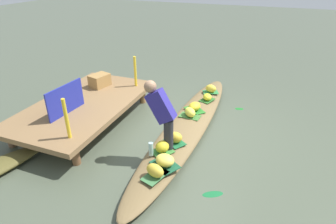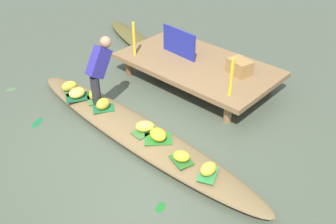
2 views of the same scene
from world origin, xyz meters
TOP-DOWN VIEW (x-y plane):
  - canal_water at (0.00, 0.00)m, footprint 40.00×40.00m
  - dock_platform at (-0.41, 2.14)m, footprint 3.20×1.80m
  - vendor_boat at (0.00, 0.00)m, footprint 5.26×0.87m
  - moored_boat at (-2.84, 2.66)m, footprint 2.79×1.35m
  - leaf_mat_0 at (0.22, 0.02)m, footprint 0.28×0.44m
  - banana_bunch_0 at (0.22, 0.02)m, footprint 0.35×0.35m
  - leaf_mat_1 at (1.57, -0.08)m, footprint 0.36×0.43m
  - banana_bunch_1 at (1.57, -0.08)m, footprint 0.22×0.29m
  - leaf_mat_2 at (1.11, -0.11)m, footprint 0.41×0.35m
  - banana_bunch_2 at (1.11, -0.11)m, footprint 0.30×0.28m
  - leaf_mat_3 at (-0.79, -0.01)m, footprint 0.42×0.45m
  - banana_bunch_3 at (-0.79, -0.01)m, footprint 0.22×0.28m
  - leaf_mat_4 at (-1.73, -0.05)m, footprint 0.46×0.35m
  - banana_bunch_4 at (-1.73, -0.05)m, footprint 0.27×0.34m
  - leaf_mat_5 at (0.52, 0.01)m, footprint 0.52×0.52m
  - banana_bunch_5 at (0.52, 0.01)m, footprint 0.35×0.30m
  - leaf_mat_6 at (-1.44, -0.09)m, footprint 0.49×0.53m
  - banana_bunch_6 at (-1.44, -0.09)m, footprint 0.28×0.32m
  - leaf_mat_7 at (-1.13, 0.08)m, footprint 0.44×0.42m
  - banana_bunch_7 at (-1.13, 0.08)m, footprint 0.28×0.26m
  - vendor_person at (-1.00, 0.14)m, footprint 0.20×0.53m
  - water_bottle at (-1.28, 0.22)m, footprint 0.08×0.08m
  - market_banner at (-0.91, 2.14)m, footprint 0.90×0.10m
  - railing_post_west at (-1.61, 1.54)m, footprint 0.06×0.06m
  - railing_post_east at (0.79, 1.54)m, footprint 0.06×0.06m
  - produce_crate at (0.47, 2.31)m, footprint 0.51×0.42m
  - drifting_plant_0 at (1.36, -0.83)m, footprint 0.17×0.23m
  - drifting_plant_1 at (-2.98, -0.64)m, footprint 0.17×0.21m
  - drifting_plant_2 at (-1.56, -0.89)m, footprint 0.27×0.34m

SIDE VIEW (x-z plane):
  - canal_water at x=0.00m, z-range 0.00..0.00m
  - drifting_plant_0 at x=1.36m, z-range 0.00..0.01m
  - drifting_plant_1 at x=-2.98m, z-range 0.00..0.01m
  - drifting_plant_2 at x=-1.56m, z-range 0.00..0.01m
  - moored_boat at x=-2.84m, z-range 0.00..0.17m
  - vendor_boat at x=0.00m, z-range 0.00..0.22m
  - leaf_mat_0 at x=0.22m, z-range 0.22..0.23m
  - leaf_mat_1 at x=1.57m, z-range 0.22..0.23m
  - leaf_mat_2 at x=1.11m, z-range 0.22..0.23m
  - leaf_mat_3 at x=-0.79m, z-range 0.22..0.23m
  - leaf_mat_4 at x=-1.73m, z-range 0.22..0.23m
  - leaf_mat_5 at x=0.52m, z-range 0.22..0.23m
  - leaf_mat_6 at x=-1.44m, z-range 0.22..0.23m
  - leaf_mat_7 at x=-1.13m, z-range 0.22..0.23m
  - banana_bunch_2 at x=1.11m, z-range 0.22..0.37m
  - banana_bunch_5 at x=0.52m, z-range 0.22..0.40m
  - banana_bunch_6 at x=-1.44m, z-range 0.22..0.40m
  - banana_bunch_0 at x=0.22m, z-range 0.22..0.40m
  - banana_bunch_1 at x=1.57m, z-range 0.22..0.41m
  - banana_bunch_4 at x=-1.73m, z-range 0.22..0.41m
  - banana_bunch_7 at x=-1.13m, z-range 0.22..0.41m
  - banana_bunch_3 at x=-0.79m, z-range 0.22..0.42m
  - water_bottle at x=-1.28m, z-range 0.22..0.45m
  - dock_platform at x=-0.41m, z-range 0.16..0.61m
  - produce_crate at x=0.47m, z-range 0.45..0.73m
  - market_banner at x=-0.91m, z-range 0.45..1.01m
  - railing_post_west at x=-1.61m, z-range 0.45..1.16m
  - railing_post_east at x=0.79m, z-range 0.45..1.16m
  - vendor_person at x=-1.00m, z-range 0.30..1.49m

